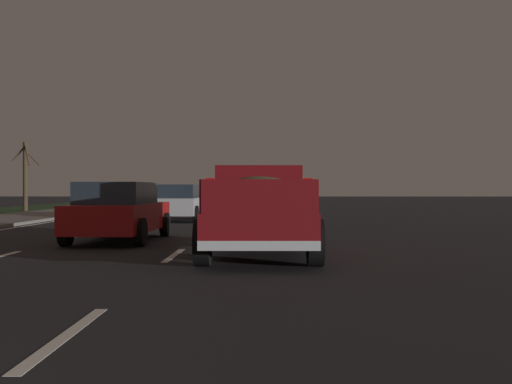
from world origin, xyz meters
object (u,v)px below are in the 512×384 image
at_px(pickup_truck, 259,208).
at_px(sedan_red, 119,211).
at_px(bare_tree_far, 25,174).
at_px(sedan_silver, 179,202).

distance_m(pickup_truck, sedan_red, 4.82).
bearing_deg(sedan_red, pickup_truck, -130.01).
height_order(sedan_red, bare_tree_far, bare_tree_far).
height_order(pickup_truck, sedan_silver, pickup_truck).
relative_size(pickup_truck, bare_tree_far, 1.29).
height_order(sedan_silver, bare_tree_far, bare_tree_far).
bearing_deg(bare_tree_far, sedan_red, -152.18).
relative_size(pickup_truck, sedan_silver, 1.23).
bearing_deg(bare_tree_far, sedan_silver, -134.22).
relative_size(sedan_red, bare_tree_far, 1.05).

